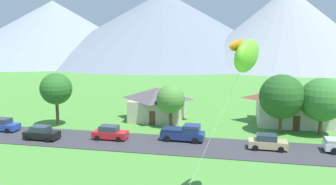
{
  "coord_description": "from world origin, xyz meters",
  "views": [
    {
      "loc": [
        7.79,
        -10.62,
        12.46
      ],
      "look_at": [
        1.62,
        19.2,
        7.51
      ],
      "focal_mm": 36.58,
      "sensor_mm": 36.0,
      "label": 1
    }
  ],
  "objects_px": {
    "parked_car_blue_mid_west": "(3,125)",
    "parked_car_tan_east_end": "(267,142)",
    "pickup_truck_navy_east_side": "(184,133)",
    "tree_left_of_center": "(322,100)",
    "house_left_center": "(293,104)",
    "tree_near_left": "(282,97)",
    "kite_flyer_with_kite": "(246,56)",
    "parked_car_red_west_end": "(110,133)",
    "house_leftmost": "(158,103)",
    "tree_right_of_center": "(56,89)",
    "parked_car_black_mid_east": "(41,133)",
    "tree_center": "(171,99)"
  },
  "relations": [
    {
      "from": "parked_car_blue_mid_west",
      "to": "tree_left_of_center",
      "type": "bearing_deg",
      "value": 9.26
    },
    {
      "from": "house_left_center",
      "to": "tree_near_left",
      "type": "relative_size",
      "value": 1.39
    },
    {
      "from": "house_leftmost",
      "to": "tree_left_of_center",
      "type": "xyz_separation_m",
      "value": [
        22.42,
        -4.2,
        2.08
      ]
    },
    {
      "from": "parked_car_black_mid_east",
      "to": "pickup_truck_navy_east_side",
      "type": "bearing_deg",
      "value": 10.2
    },
    {
      "from": "kite_flyer_with_kite",
      "to": "house_left_center",
      "type": "bearing_deg",
      "value": 74.58
    },
    {
      "from": "pickup_truck_navy_east_side",
      "to": "tree_left_of_center",
      "type": "bearing_deg",
      "value": 20.25
    },
    {
      "from": "pickup_truck_navy_east_side",
      "to": "parked_car_tan_east_end",
      "type": "bearing_deg",
      "value": -7.54
    },
    {
      "from": "kite_flyer_with_kite",
      "to": "parked_car_red_west_end",
      "type": "bearing_deg",
      "value": 137.61
    },
    {
      "from": "house_leftmost",
      "to": "tree_near_left",
      "type": "xyz_separation_m",
      "value": [
        17.51,
        -4.11,
        2.27
      ]
    },
    {
      "from": "tree_near_left",
      "to": "tree_left_of_center",
      "type": "distance_m",
      "value": 4.92
    },
    {
      "from": "parked_car_blue_mid_west",
      "to": "parked_car_black_mid_east",
      "type": "distance_m",
      "value": 7.72
    },
    {
      "from": "tree_left_of_center",
      "to": "tree_center",
      "type": "relative_size",
      "value": 1.24
    },
    {
      "from": "house_leftmost",
      "to": "parked_car_blue_mid_west",
      "type": "distance_m",
      "value": 21.74
    },
    {
      "from": "house_leftmost",
      "to": "tree_left_of_center",
      "type": "bearing_deg",
      "value": -10.61
    },
    {
      "from": "house_leftmost",
      "to": "house_left_center",
      "type": "distance_m",
      "value": 19.81
    },
    {
      "from": "tree_near_left",
      "to": "tree_left_of_center",
      "type": "xyz_separation_m",
      "value": [
        4.92,
        -0.1,
        -0.19
      ]
    },
    {
      "from": "kite_flyer_with_kite",
      "to": "parked_car_tan_east_end",
      "type": "bearing_deg",
      "value": 78.18
    },
    {
      "from": "house_left_center",
      "to": "tree_right_of_center",
      "type": "xyz_separation_m",
      "value": [
        -32.73,
        -8.03,
        2.45
      ]
    },
    {
      "from": "house_leftmost",
      "to": "tree_left_of_center",
      "type": "relative_size",
      "value": 1.1
    },
    {
      "from": "parked_car_red_west_end",
      "to": "pickup_truck_navy_east_side",
      "type": "bearing_deg",
      "value": 7.97
    },
    {
      "from": "house_leftmost",
      "to": "tree_right_of_center",
      "type": "relative_size",
      "value": 1.08
    },
    {
      "from": "tree_right_of_center",
      "to": "parked_car_blue_mid_west",
      "type": "height_order",
      "value": "tree_right_of_center"
    },
    {
      "from": "tree_left_of_center",
      "to": "pickup_truck_navy_east_side",
      "type": "bearing_deg",
      "value": -159.75
    },
    {
      "from": "parked_car_black_mid_east",
      "to": "kite_flyer_with_kite",
      "type": "relative_size",
      "value": 0.34
    },
    {
      "from": "parked_car_tan_east_end",
      "to": "kite_flyer_with_kite",
      "type": "xyz_separation_m",
      "value": [
        -2.98,
        -14.23,
        10.3
      ]
    },
    {
      "from": "tree_near_left",
      "to": "house_left_center",
      "type": "bearing_deg",
      "value": 66.47
    },
    {
      "from": "house_left_center",
      "to": "parked_car_tan_east_end",
      "type": "distance_m",
      "value": 13.68
    },
    {
      "from": "house_left_center",
      "to": "tree_center",
      "type": "relative_size",
      "value": 1.79
    },
    {
      "from": "tree_center",
      "to": "tree_right_of_center",
      "type": "bearing_deg",
      "value": -170.32
    },
    {
      "from": "tree_near_left",
      "to": "kite_flyer_with_kite",
      "type": "distance_m",
      "value": 23.27
    },
    {
      "from": "tree_left_of_center",
      "to": "tree_center",
      "type": "height_order",
      "value": "tree_left_of_center"
    },
    {
      "from": "tree_left_of_center",
      "to": "parked_car_black_mid_east",
      "type": "bearing_deg",
      "value": -164.71
    },
    {
      "from": "kite_flyer_with_kite",
      "to": "parked_car_black_mid_east",
      "type": "bearing_deg",
      "value": 152.4
    },
    {
      "from": "parked_car_blue_mid_west",
      "to": "kite_flyer_with_kite",
      "type": "height_order",
      "value": "kite_flyer_with_kite"
    },
    {
      "from": "house_leftmost",
      "to": "parked_car_tan_east_end",
      "type": "relative_size",
      "value": 1.93
    },
    {
      "from": "parked_car_blue_mid_west",
      "to": "parked_car_tan_east_end",
      "type": "distance_m",
      "value": 34.05
    },
    {
      "from": "parked_car_blue_mid_west",
      "to": "parked_car_tan_east_end",
      "type": "xyz_separation_m",
      "value": [
        34.04,
        -0.75,
        0.0
      ]
    },
    {
      "from": "house_left_center",
      "to": "pickup_truck_navy_east_side",
      "type": "xyz_separation_m",
      "value": [
        -14.11,
        -11.5,
        -1.81
      ]
    },
    {
      "from": "house_leftmost",
      "to": "tree_near_left",
      "type": "bearing_deg",
      "value": -13.2
    },
    {
      "from": "parked_car_tan_east_end",
      "to": "tree_left_of_center",
      "type": "bearing_deg",
      "value": 46.35
    },
    {
      "from": "parked_car_blue_mid_west",
      "to": "parked_car_black_mid_east",
      "type": "bearing_deg",
      "value": -19.3
    },
    {
      "from": "house_leftmost",
      "to": "tree_center",
      "type": "relative_size",
      "value": 1.36
    },
    {
      "from": "house_leftmost",
      "to": "pickup_truck_navy_east_side",
      "type": "bearing_deg",
      "value": -61.38
    },
    {
      "from": "parked_car_blue_mid_west",
      "to": "kite_flyer_with_kite",
      "type": "bearing_deg",
      "value": -25.75
    },
    {
      "from": "parked_car_tan_east_end",
      "to": "kite_flyer_with_kite",
      "type": "bearing_deg",
      "value": -101.82
    },
    {
      "from": "parked_car_black_mid_east",
      "to": "tree_center",
      "type": "bearing_deg",
      "value": 32.9
    },
    {
      "from": "pickup_truck_navy_east_side",
      "to": "kite_flyer_with_kite",
      "type": "xyz_separation_m",
      "value": [
        6.66,
        -15.51,
        10.11
      ]
    },
    {
      "from": "house_leftmost",
      "to": "tree_center",
      "type": "bearing_deg",
      "value": -56.25
    },
    {
      "from": "tree_left_of_center",
      "to": "parked_car_tan_east_end",
      "type": "distance_m",
      "value": 10.97
    },
    {
      "from": "tree_near_left",
      "to": "parked_car_tan_east_end",
      "type": "xyz_separation_m",
      "value": [
        -2.2,
        -7.55,
        -3.95
      ]
    }
  ]
}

